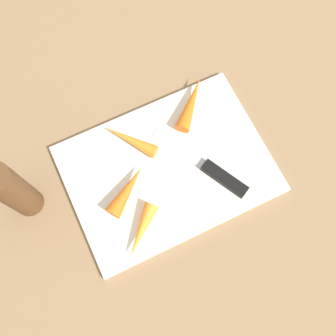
{
  "coord_description": "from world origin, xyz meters",
  "views": [
    {
      "loc": [
        -0.1,
        -0.2,
        0.72
      ],
      "look_at": [
        0.0,
        0.0,
        0.01
      ],
      "focal_mm": 43.86,
      "sensor_mm": 36.0,
      "label": 1
    }
  ],
  "objects": [
    {
      "name": "cutting_board",
      "position": [
        0.0,
        0.0,
        0.01
      ],
      "size": [
        0.36,
        0.26,
        0.01
      ],
      "primitive_type": "cube",
      "color": "silver",
      "rests_on": "ground_plane"
    },
    {
      "name": "carrot_long",
      "position": [
        -0.04,
        0.08,
        0.02
      ],
      "size": [
        0.08,
        0.1,
        0.02
      ],
      "primitive_type": "cone",
      "rotation": [
        0.0,
        1.57,
        2.22
      ],
      "color": "orange",
      "rests_on": "cutting_board"
    },
    {
      "name": "pepper_grinder",
      "position": [
        -0.25,
        0.05,
        0.08
      ],
      "size": [
        0.05,
        0.05,
        0.17
      ],
      "primitive_type": "cylinder",
      "color": "brown",
      "rests_on": "ground_plane"
    },
    {
      "name": "carrot_longest",
      "position": [
        0.09,
        0.09,
        0.03
      ],
      "size": [
        0.1,
        0.1,
        0.03
      ],
      "primitive_type": "cone",
      "rotation": [
        0.0,
        1.57,
        0.8
      ],
      "color": "orange",
      "rests_on": "cutting_board"
    },
    {
      "name": "knife",
      "position": [
        0.07,
        -0.05,
        0.02
      ],
      "size": [
        0.11,
        0.19,
        0.01
      ],
      "rotation": [
        0.0,
        0.0,
        2.05
      ],
      "color": "#B7B7BC",
      "rests_on": "cutting_board"
    },
    {
      "name": "carrot_short",
      "position": [
        -0.08,
        -0.01,
        0.03
      ],
      "size": [
        0.1,
        0.08,
        0.03
      ],
      "primitive_type": "cone",
      "rotation": [
        0.0,
        1.57,
        0.6
      ],
      "color": "orange",
      "rests_on": "cutting_board"
    },
    {
      "name": "carrot_shortest",
      "position": [
        -0.09,
        -0.08,
        0.02
      ],
      "size": [
        0.09,
        0.08,
        0.03
      ],
      "primitive_type": "cone",
      "rotation": [
        0.0,
        1.57,
        3.89
      ],
      "color": "orange",
      "rests_on": "cutting_board"
    },
    {
      "name": "ground_plane",
      "position": [
        0.0,
        0.0,
        0.0
      ],
      "size": [
        1.4,
        1.4,
        0.0
      ],
      "primitive_type": "plane",
      "color": "#8C6D4C"
    }
  ]
}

